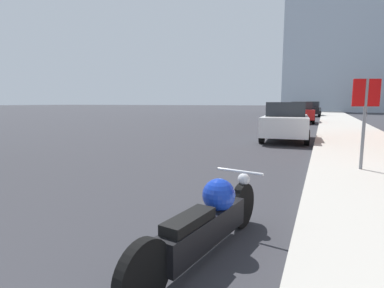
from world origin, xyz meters
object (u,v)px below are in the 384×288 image
at_px(parked_car_black, 313,109).
at_px(parked_car_red, 301,112).
at_px(parked_car_white, 286,122).
at_px(stop_sign, 365,108).
at_px(motorcycle, 208,221).

bearing_deg(parked_car_black, parked_car_red, -90.24).
height_order(parked_car_white, stop_sign, stop_sign).
xyz_separation_m(parked_car_white, parked_car_red, (-0.18, 12.55, 0.04)).
relative_size(parked_car_red, parked_car_black, 1.06).
bearing_deg(stop_sign, parked_car_white, 111.38).
height_order(parked_car_white, parked_car_black, parked_car_black).
height_order(parked_car_red, parked_car_black, parked_car_black).
relative_size(parked_car_white, parked_car_red, 0.99).
bearing_deg(parked_car_black, stop_sign, -84.45).
relative_size(motorcycle, parked_car_black, 0.61).
xyz_separation_m(parked_car_red, parked_car_black, (0.48, 13.00, 0.01)).
height_order(motorcycle, parked_car_white, parked_car_white).
relative_size(parked_car_black, stop_sign, 2.04).
xyz_separation_m(parked_car_black, stop_sign, (2.03, -31.50, 0.64)).
bearing_deg(parked_car_white, parked_car_red, 86.67).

